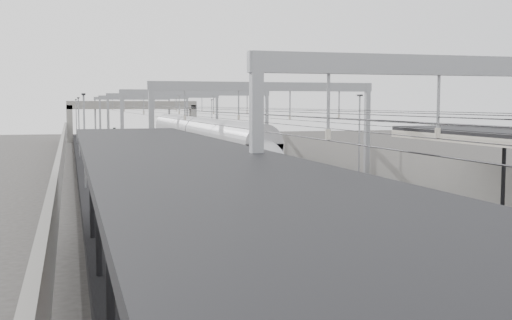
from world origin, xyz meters
TOP-DOWN VIEW (x-y plane):
  - platform_left at (-8.00, 45.00)m, footprint 4.00×120.00m
  - platform_right at (8.00, 45.00)m, footprint 4.00×120.00m
  - tracks at (0.00, 45.00)m, footprint 11.40×140.00m
  - overhead_line at (0.00, 51.62)m, footprint 13.00×140.00m
  - canopy_left at (-8.02, 2.99)m, footprint 4.40×30.00m
  - overbridge at (0.00, 100.00)m, footprint 22.00×2.20m
  - wall_left at (-11.20, 45.00)m, footprint 0.30×120.00m
  - wall_right at (11.20, 45.00)m, footprint 0.30×120.00m
  - train at (1.50, 46.44)m, footprint 2.57×46.86m
  - signal_green at (-5.20, 68.69)m, footprint 0.32×0.32m
  - signal_red_near at (3.20, 72.92)m, footprint 0.32×0.32m
  - signal_red_far at (5.40, 68.22)m, footprint 0.32×0.32m

SIDE VIEW (x-z plane):
  - tracks at x=0.00m, z-range -0.05..0.15m
  - platform_left at x=-8.00m, z-range 0.00..1.00m
  - platform_right at x=8.00m, z-range 0.00..1.00m
  - wall_left at x=-11.20m, z-range 0.00..3.20m
  - wall_right at x=11.20m, z-range 0.00..3.20m
  - train at x=1.50m, z-range -0.03..4.04m
  - signal_green at x=-5.20m, z-range 0.68..4.15m
  - signal_red_near at x=3.20m, z-range 0.68..4.15m
  - signal_red_far at x=5.40m, z-range 0.68..4.15m
  - canopy_left at x=-8.02m, z-range 2.97..7.21m
  - overbridge at x=0.00m, z-range 1.86..8.76m
  - overhead_line at x=0.00m, z-range 2.84..9.44m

